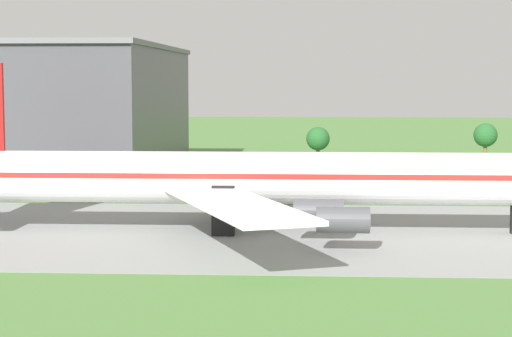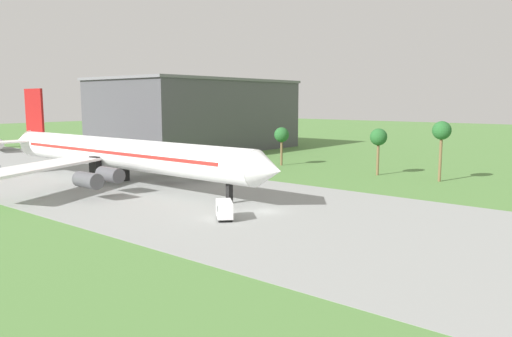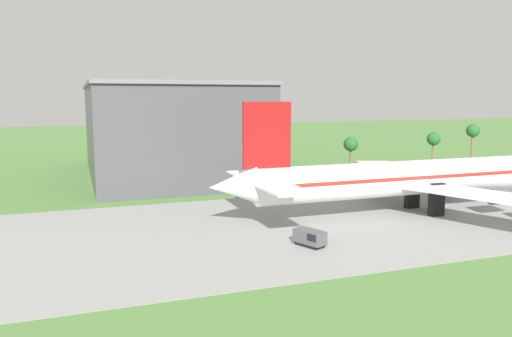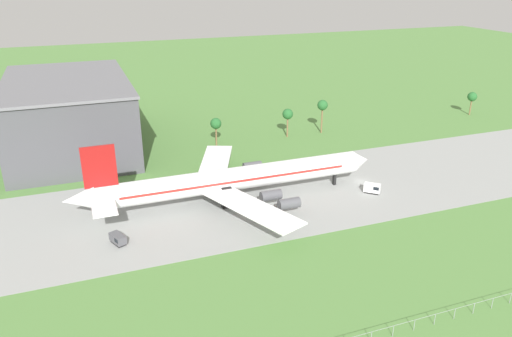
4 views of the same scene
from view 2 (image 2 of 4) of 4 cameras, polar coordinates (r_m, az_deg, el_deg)
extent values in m
plane|color=#517F3D|center=(71.58, 1.16, -4.93)|extent=(600.00, 600.00, 0.00)
cube|color=gray|center=(71.58, 1.16, -4.92)|extent=(320.00, 44.00, 0.02)
cylinder|color=white|center=(96.95, -15.34, 1.69)|extent=(66.25, 5.65, 5.65)
cone|color=white|center=(71.27, 1.41, -0.16)|extent=(4.52, 5.54, 5.54)
cone|color=white|center=(128.47, -24.89, 2.88)|extent=(7.06, 5.37, 5.37)
cube|color=red|center=(96.90, -15.35, 1.94)|extent=(56.32, 5.76, 0.56)
cube|color=maroon|center=(123.46, -24.02, 6.11)|extent=(7.34, 0.50, 9.60)
cube|color=white|center=(124.02, -23.90, 2.98)|extent=(5.08, 22.59, 0.30)
cube|color=white|center=(90.88, -22.92, 0.33)|extent=(17.22, 28.51, 0.44)
cube|color=white|center=(106.56, -9.62, 1.86)|extent=(17.22, 28.51, 0.44)
cylinder|color=#4C4C51|center=(87.96, -16.33, -0.70)|extent=(5.08, 2.54, 2.54)
cylinder|color=#4C4C51|center=(83.02, -18.65, -1.28)|extent=(5.08, 2.54, 2.54)
cylinder|color=#4C4C51|center=(96.16, -9.67, 0.22)|extent=(5.08, 2.54, 2.54)
cylinder|color=#4C4C51|center=(98.30, -6.31, 0.45)|extent=(5.08, 2.54, 2.54)
cube|color=black|center=(76.59, -3.07, -2.05)|extent=(0.70, 0.90, 5.34)
cube|color=black|center=(98.33, -17.87, -0.22)|extent=(2.40, 1.20, 5.34)
cube|color=black|center=(101.79, -14.94, 0.15)|extent=(2.40, 1.20, 5.34)
cube|color=black|center=(66.89, -3.63, -5.68)|extent=(3.78, 3.67, 0.40)
cube|color=white|center=(66.61, -3.64, -4.62)|extent=(4.37, 4.23, 2.12)
cube|color=black|center=(65.45, -3.56, -4.56)|extent=(2.43, 2.47, 0.90)
cube|color=#47474C|center=(160.54, -6.64, 5.97)|extent=(36.00, 60.00, 21.41)
cube|color=slate|center=(160.57, -6.71, 9.93)|extent=(36.72, 61.20, 0.80)
cylinder|color=brown|center=(103.38, 20.32, 1.18)|extent=(0.56, 0.56, 9.38)
sphere|color=#235B28|center=(102.95, 20.46, 4.10)|extent=(3.60, 3.60, 3.60)
cylinder|color=brown|center=(121.40, 2.93, 1.98)|extent=(0.56, 0.56, 6.87)
sphere|color=#235B28|center=(121.05, 2.94, 3.88)|extent=(3.60, 3.60, 3.60)
cylinder|color=brown|center=(108.39, 13.76, 1.23)|extent=(0.56, 0.56, 7.51)
sphere|color=#235B28|center=(108.00, 13.83, 3.52)|extent=(3.60, 3.60, 3.60)
camera|label=1|loc=(85.39, -82.06, 1.67)|focal=65.00mm
camera|label=3|loc=(136.69, -55.93, 5.67)|focal=35.00mm
camera|label=4|loc=(130.44, -77.66, 19.00)|focal=35.00mm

